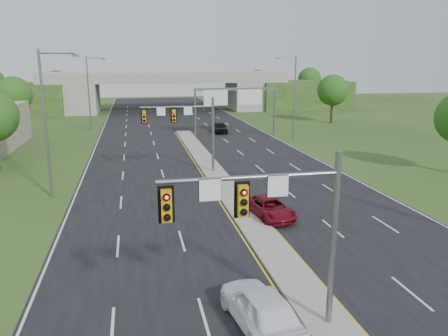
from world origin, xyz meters
TOP-DOWN VIEW (x-y plane):
  - ground at (0.00, 0.00)m, footprint 240.00×240.00m
  - road at (0.00, 35.00)m, footprint 24.00×160.00m
  - median at (0.00, 23.00)m, footprint 2.00×54.00m
  - lane_markings at (-0.60, 28.91)m, footprint 23.72×160.00m
  - signal_mast_near at (-2.26, -0.07)m, footprint 6.62×0.60m
  - signal_mast_far at (-2.26, 24.93)m, footprint 6.62×0.60m
  - sign_gantry at (6.68, 44.92)m, footprint 11.58×0.44m
  - overpass at (0.00, 80.00)m, footprint 80.00×14.00m
  - lightpole_l_mid at (-13.30, 20.00)m, footprint 2.85×0.25m
  - lightpole_l_far at (-13.30, 55.00)m, footprint 2.85×0.25m
  - lightpole_r_far at (13.30, 40.00)m, footprint 2.85×0.25m
  - tree_l_mid at (-24.00, 55.00)m, footprint 5.20×5.20m
  - tree_r_mid at (26.00, 55.00)m, footprint 5.20×5.20m
  - tree_back_b at (-24.00, 94.00)m, footprint 5.60×5.60m
  - tree_back_c at (24.00, 94.00)m, footprint 5.60×5.60m
  - tree_back_d at (38.00, 94.00)m, footprint 6.00×6.00m
  - car_white at (-2.64, 0.42)m, footprint 2.66×5.15m
  - car_far_a at (1.50, 12.26)m, footprint 2.74×4.93m
  - car_far_c at (5.31, 48.27)m, footprint 2.11×4.65m

SIDE VIEW (x-z plane):
  - ground at x=0.00m, z-range 0.00..0.00m
  - road at x=0.00m, z-range 0.00..0.02m
  - lane_markings at x=-0.60m, z-range 0.02..0.03m
  - median at x=0.00m, z-range 0.02..0.18m
  - car_far_a at x=1.50m, z-range 0.02..1.32m
  - car_far_c at x=5.31m, z-range 0.02..1.57m
  - car_white at x=-2.64m, z-range 0.02..1.69m
  - overpass at x=0.00m, z-range -0.50..7.60m
  - signal_mast_near at x=-2.26m, z-range 1.23..8.23m
  - signal_mast_far at x=-2.26m, z-range 1.23..8.23m
  - sign_gantry at x=6.68m, z-range 1.90..8.58m
  - tree_l_mid at x=-24.00m, z-range 1.44..9.57m
  - tree_r_mid at x=26.00m, z-range 1.44..9.57m
  - tree_back_b at x=-24.00m, z-range 1.35..9.67m
  - tree_back_c at x=24.00m, z-range 1.35..9.67m
  - tree_back_d at x=38.00m, z-range 1.41..10.26m
  - lightpole_l_mid at x=-13.30m, z-range 0.60..11.60m
  - lightpole_l_far at x=-13.30m, z-range 0.60..11.60m
  - lightpole_r_far at x=13.30m, z-range 0.60..11.60m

